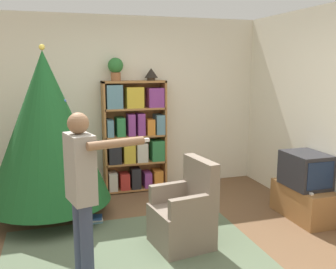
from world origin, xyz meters
TOP-DOWN VIEW (x-y plane):
  - ground_plane at (0.00, 0.00)m, footprint 14.00×14.00m
  - wall_back at (0.00, 2.34)m, footprint 8.00×0.10m
  - area_rug at (-0.22, 0.01)m, footprint 2.57×2.18m
  - bookshelf at (0.22, 2.12)m, footprint 0.94×0.27m
  - tv_stand at (2.00, 0.47)m, footprint 0.41×0.84m
  - television at (2.00, 0.47)m, footprint 0.44×0.55m
  - game_remote at (1.87, 0.22)m, footprint 0.04×0.12m
  - christmas_tree at (-1.01, 1.41)m, footprint 1.48×1.48m
  - armchair at (0.34, 0.23)m, footprint 0.64×0.64m
  - standing_person at (-0.73, -0.21)m, footprint 0.70×0.46m
  - potted_plant at (-0.04, 2.13)m, footprint 0.22×0.22m
  - table_lamp at (0.48, 2.13)m, footprint 0.20×0.20m
  - book_pile_near_tree at (-0.51, 1.10)m, footprint 0.20×0.18m

SIDE VIEW (x-z plane):
  - ground_plane at x=0.00m, z-range 0.00..0.00m
  - area_rug at x=-0.22m, z-range 0.00..0.01m
  - book_pile_near_tree at x=-0.51m, z-range 0.00..0.07m
  - tv_stand at x=2.00m, z-range 0.00..0.41m
  - armchair at x=0.34m, z-range -0.14..0.78m
  - game_remote at x=1.87m, z-range 0.41..0.43m
  - television at x=2.00m, z-range 0.41..0.83m
  - bookshelf at x=0.22m, z-range 0.01..1.67m
  - standing_person at x=-0.73m, z-range 0.13..1.65m
  - christmas_tree at x=-1.01m, z-range 0.07..2.20m
  - wall_back at x=0.00m, z-range 0.00..2.60m
  - table_lamp at x=0.48m, z-range 1.67..1.85m
  - potted_plant at x=-0.04m, z-range 1.69..2.02m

